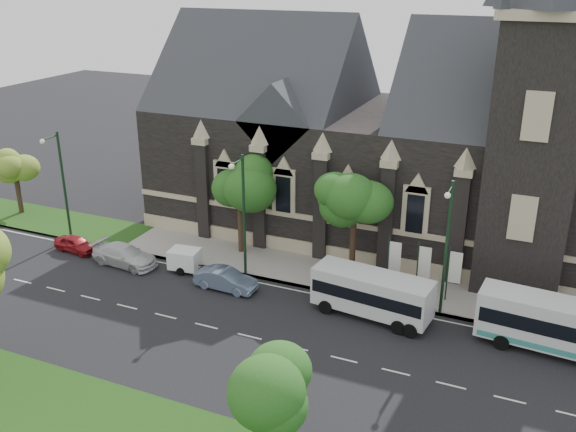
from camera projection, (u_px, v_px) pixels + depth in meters
The scene contains 18 objects.
ground at pixel (250, 337), 38.18m from camera, with size 160.00×160.00×0.00m, color black.
sidewalk at pixel (308, 271), 46.26m from camera, with size 80.00×5.00×0.15m, color gray.
museum at pixel (415, 140), 49.29m from camera, with size 40.00×17.70×29.90m.
tree_park_east at pixel (279, 385), 26.24m from camera, with size 3.40×3.40×6.28m.
tree_walk_right at pixel (358, 198), 43.98m from camera, with size 4.08×4.08×7.80m.
tree_walk_left at pixel (243, 182), 47.35m from camera, with size 3.91×3.91×7.64m.
tree_walk_far at pixel (17, 164), 55.48m from camera, with size 3.40×3.40×6.28m.
street_lamp_near at pixel (446, 242), 38.64m from camera, with size 0.36×1.88×9.00m.
street_lamp_mid at pixel (242, 209), 43.83m from camera, with size 0.36×1.88×9.00m.
street_lamp_far at pixel (61, 180), 49.77m from camera, with size 0.36×1.88×9.00m.
banner_flag_left at pixel (392, 260), 42.65m from camera, with size 0.90×0.10×4.00m.
banner_flag_center at pixel (422, 265), 41.91m from camera, with size 0.90×0.10×4.00m.
banner_flag_right at pixel (452, 270), 41.16m from camera, with size 0.90×0.10×4.00m.
shuttle_bus at pixel (372, 292), 39.85m from camera, with size 7.78×3.39×2.92m.
box_trailer at pixel (185, 259), 46.11m from camera, with size 3.18×1.88×1.66m.
sedan at pixel (226, 279), 43.55m from camera, with size 1.54×4.41×1.45m, color slate.
car_far_red at pixel (76, 244), 49.36m from camera, with size 1.48×3.68×1.25m, color maroon.
car_far_white at pixel (125, 255), 47.11m from camera, with size 2.13×5.25×1.52m, color silver.
Camera 1 is at (15.22, -29.18, 20.81)m, focal length 39.52 mm.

